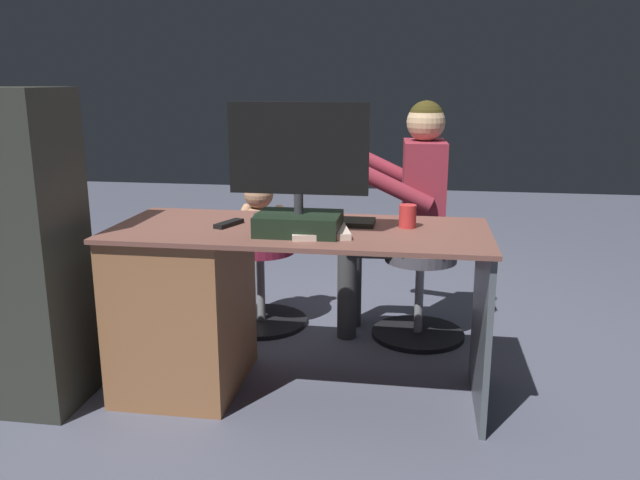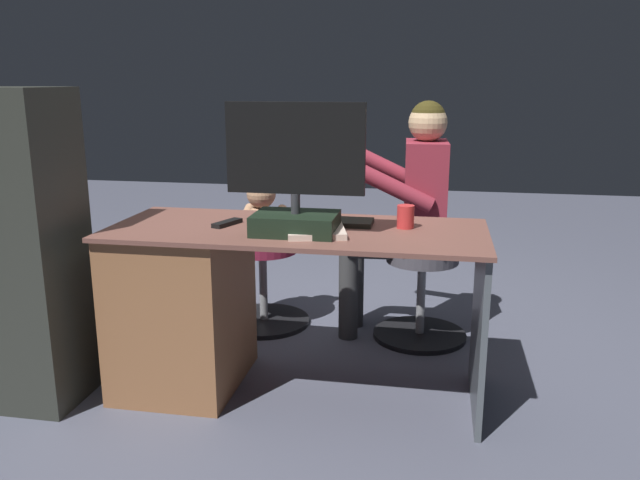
{
  "view_description": "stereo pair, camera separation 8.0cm",
  "coord_description": "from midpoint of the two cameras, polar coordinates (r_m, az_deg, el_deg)",
  "views": [
    {
      "loc": [
        -0.47,
        2.8,
        1.3
      ],
      "look_at": [
        -0.03,
        -0.04,
        0.58
      ],
      "focal_mm": 36.12,
      "sensor_mm": 36.0,
      "label": 1
    },
    {
      "loc": [
        -0.55,
        2.79,
        1.3
      ],
      "look_at": [
        -0.03,
        -0.04,
        0.58
      ],
      "focal_mm": 36.12,
      "sensor_mm": 36.0,
      "label": 2
    }
  ],
  "objects": [
    {
      "name": "office_chair_teddy",
      "position": [
        3.49,
        -4.4,
        -3.42
      ],
      "size": [
        0.5,
        0.5,
        0.47
      ],
      "color": "black",
      "rests_on": "ground_plane"
    },
    {
      "name": "person",
      "position": [
        3.23,
        8.52,
        3.31
      ],
      "size": [
        0.52,
        0.49,
        1.2
      ],
      "color": "maroon",
      "rests_on": "ground_plane"
    },
    {
      "name": "equipment_rack",
      "position": [
        2.82,
        -24.38,
        -0.86
      ],
      "size": [
        0.44,
        0.36,
        1.27
      ],
      "primitive_type": "cube",
      "color": "#30332C",
      "rests_on": "ground_plane"
    },
    {
      "name": "notebook_binder",
      "position": [
        2.52,
        0.51,
        0.98
      ],
      "size": [
        0.29,
        0.34,
        0.02
      ],
      "primitive_type": "cube",
      "rotation": [
        0.0,
        0.0,
        0.25
      ],
      "color": "beige",
      "rests_on": "desk"
    },
    {
      "name": "desk",
      "position": [
        2.8,
        -9.52,
        -5.4
      ],
      "size": [
        1.52,
        0.63,
        0.72
      ],
      "color": "brown",
      "rests_on": "ground_plane"
    },
    {
      "name": "computer_mouse",
      "position": [
        2.76,
        -4.56,
        2.18
      ],
      "size": [
        0.06,
        0.1,
        0.04
      ],
      "primitive_type": "ellipsoid",
      "color": "#213028",
      "rests_on": "desk"
    },
    {
      "name": "ground_plane",
      "position": [
        3.13,
        0.07,
        -10.56
      ],
      "size": [
        10.0,
        10.0,
        0.0
      ],
      "primitive_type": "plane",
      "color": "#515566"
    },
    {
      "name": "tv_remote",
      "position": [
        2.66,
        -7.37,
        1.5
      ],
      "size": [
        0.09,
        0.16,
        0.02
      ],
      "primitive_type": "cube",
      "rotation": [
        0.0,
        0.0,
        -0.36
      ],
      "color": "black",
      "rests_on": "desk"
    },
    {
      "name": "teddy_bear",
      "position": [
        3.41,
        -4.47,
        2.55
      ],
      "size": [
        0.24,
        0.24,
        0.34
      ],
      "color": "tan",
      "rests_on": "office_chair_teddy"
    },
    {
      "name": "cup",
      "position": [
        2.61,
        8.46,
        2.05
      ],
      "size": [
        0.07,
        0.07,
        0.09
      ],
      "primitive_type": "cylinder",
      "color": "red",
      "rests_on": "desk"
    },
    {
      "name": "monitor",
      "position": [
        2.47,
        -1.26,
        4.49
      ],
      "size": [
        0.54,
        0.23,
        0.5
      ],
      "color": "black",
      "rests_on": "desk"
    },
    {
      "name": "keyboard",
      "position": [
        2.67,
        1.06,
        1.67
      ],
      "size": [
        0.42,
        0.14,
        0.02
      ],
      "primitive_type": "cube",
      "color": "black",
      "rests_on": "desk"
    },
    {
      "name": "visitor_chair",
      "position": [
        3.34,
        9.64,
        -4.39
      ],
      "size": [
        0.48,
        0.48,
        0.47
      ],
      "color": "black",
      "rests_on": "ground_plane"
    }
  ]
}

